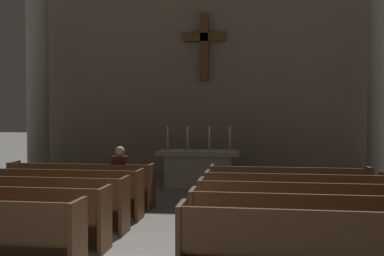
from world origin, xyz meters
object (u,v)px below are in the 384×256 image
Objects in this scene: candlestick_outer_right at (230,143)px; pew_left_row_3 at (36,203)px; pew_left_row_4 at (61,193)px; pew_left_row_2 at (4,216)px; candlestick_outer_left at (168,142)px; pew_right_row_2 at (306,226)px; column_left_third at (38,73)px; pew_right_row_1 at (316,248)px; lone_worshipper at (121,175)px; pew_left_row_5 at (81,185)px; altar at (198,168)px; candlestick_inner_left at (188,143)px; pew_right_row_3 at (299,211)px; pew_right_row_5 at (289,190)px; pew_right_row_4 at (293,199)px; candlestick_inner_right at (209,143)px; column_right_third at (380,68)px.

pew_left_row_3 is at bearing -122.32° from candlestick_outer_right.
pew_left_row_2 is at bearing -90.00° from pew_left_row_4.
pew_left_row_4 is at bearing -109.36° from candlestick_outer_left.
pew_right_row_2 is 0.48× the size of column_left_third.
lone_worshipper reaches higher than pew_right_row_1.
pew_left_row_2 and pew_left_row_5 have the same top height.
altar is (4.76, -0.27, -2.67)m from column_left_third.
pew_right_row_1 is at bearing -69.79° from candlestick_inner_left.
pew_left_row_2 is 0.98m from pew_left_row_3.
pew_left_row_3 is 1.00× the size of pew_right_row_3.
pew_right_row_3 is 1.97m from pew_right_row_5.
candlestick_inner_left reaches higher than pew_right_row_5.
pew_left_row_3 is 4.80× the size of candlestick_outer_right.
altar reaches higher than pew_right_row_1.
candlestick_outer_left is (-0.85, -0.00, 0.69)m from altar.
lone_worshipper reaches higher than pew_right_row_4.
pew_left_row_2 is 4.80× the size of candlestick_inner_right.
candlestick_outer_left is at bearing 70.64° from pew_left_row_4.
candlestick_outer_right is at bearing 105.62° from pew_right_row_3.
candlestick_outer_left is (-3.05, 3.83, 0.74)m from pew_right_row_4.
pew_left_row_3 and pew_right_row_5 have the same top height.
candlestick_inner_left reaches higher than pew_left_row_3.
candlestick_inner_right is (2.50, 2.85, 0.74)m from pew_left_row_5.
pew_right_row_4 is 4.41m from altar.
pew_right_row_4 is (0.00, 0.98, 0.00)m from pew_right_row_3.
altar is (2.20, 3.83, 0.06)m from pew_left_row_4.
pew_right_row_3 is 6.31m from column_right_third.
column_right_third is 4.39m from candlestick_outer_right.
pew_left_row_3 is at bearing 167.38° from pew_right_row_2.
altar is at bearing 52.36° from pew_left_row_5.
candlestick_outer_left is 0.50× the size of lone_worshipper.
candlestick_outer_right is at bearing 101.23° from pew_right_row_1.
pew_right_row_3 is at bearing 90.00° from pew_right_row_2.
pew_left_row_3 is 5.47m from candlestick_inner_right.
pew_right_row_3 is at bearing -24.12° from pew_left_row_5.
pew_right_row_4 is 0.48× the size of column_left_third.
lone_worshipper is at bearing 131.42° from pew_right_row_1.
column_right_third is (9.52, 0.00, 0.00)m from column_left_third.
pew_left_row_4 is 0.48× the size of column_right_third.
pew_left_row_2 is at bearing -155.88° from pew_right_row_4.
pew_left_row_3 is 0.48× the size of column_right_third.
pew_right_row_3 is at bearing -90.00° from pew_right_row_5.
pew_left_row_4 is at bearing -119.82° from altar.
lone_worshipper reaches higher than pew_left_row_5.
candlestick_outer_left reaches higher than pew_right_row_4.
column_right_third is at bearing 70.03° from pew_right_row_1.
pew_left_row_4 is at bearing 90.00° from pew_left_row_2.
pew_left_row_5 is at bearing -123.66° from candlestick_inner_left.
pew_right_row_1 is 4.80× the size of candlestick_outer_right.
candlestick_outer_left is (3.91, -0.27, -1.99)m from column_left_third.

